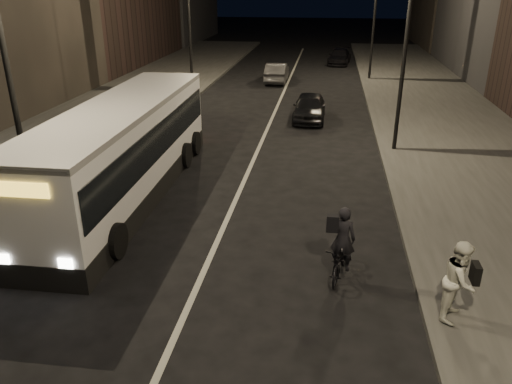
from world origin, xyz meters
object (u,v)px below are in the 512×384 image
(streetlight_left_near, at_px, (10,32))
(city_bus, at_px, (124,147))
(streetlight_right_mid, at_px, (402,15))
(pedestrian_woman, at_px, (460,281))
(cyclist_on_bicycle, at_px, (341,254))
(car_near, at_px, (309,107))
(streetlight_left_far, at_px, (193,2))
(car_mid, at_px, (277,72))
(car_far, at_px, (339,57))

(streetlight_left_near, relative_size, city_bus, 0.72)
(streetlight_right_mid, height_order, pedestrian_woman, streetlight_right_mid)
(cyclist_on_bicycle, relative_size, car_near, 0.50)
(city_bus, relative_size, cyclist_on_bicycle, 5.90)
(streetlight_left_near, distance_m, car_near, 15.32)
(streetlight_left_near, bearing_deg, city_bus, 52.29)
(streetlight_left_far, relative_size, car_mid, 2.03)
(car_mid, bearing_deg, city_bus, 81.23)
(streetlight_left_far, bearing_deg, streetlight_right_mid, -43.16)
(streetlight_left_near, height_order, car_mid, streetlight_left_near)
(car_near, bearing_deg, streetlight_left_far, 143.72)
(streetlight_right_mid, bearing_deg, streetlight_left_near, -143.12)
(streetlight_left_far, bearing_deg, car_near, -36.42)
(cyclist_on_bicycle, distance_m, pedestrian_woman, 2.73)
(car_near, distance_m, car_mid, 10.21)
(streetlight_right_mid, height_order, cyclist_on_bicycle, streetlight_right_mid)
(streetlight_left_near, relative_size, pedestrian_woman, 4.68)
(streetlight_left_far, bearing_deg, streetlight_left_near, -90.00)
(streetlight_left_far, distance_m, pedestrian_woman, 24.28)
(pedestrian_woman, bearing_deg, streetlight_right_mid, 25.48)
(streetlight_right_mid, relative_size, car_mid, 2.03)
(streetlight_right_mid, relative_size, cyclist_on_bicycle, 4.22)
(pedestrian_woman, xyz_separation_m, car_far, (-2.02, 34.48, -0.43))
(streetlight_left_far, distance_m, car_near, 10.13)
(streetlight_left_near, height_order, streetlight_left_far, same)
(car_mid, distance_m, car_far, 9.75)
(streetlight_left_near, xyz_separation_m, car_far, (8.91, 31.24, -4.76))
(car_near, xyz_separation_m, car_far, (1.69, 18.57, -0.06))
(streetlight_left_near, xyz_separation_m, streetlight_left_far, (0.00, 18.00, 0.00))
(streetlight_right_mid, height_order, car_far, streetlight_right_mid)
(cyclist_on_bicycle, bearing_deg, car_near, 106.30)
(cyclist_on_bicycle, relative_size, pedestrian_woman, 1.11)
(cyclist_on_bicycle, bearing_deg, city_bus, 160.22)
(car_near, bearing_deg, car_far, 84.94)
(city_bus, xyz_separation_m, cyclist_on_bicycle, (6.89, -4.07, -1.02))
(cyclist_on_bicycle, height_order, car_far, cyclist_on_bicycle)
(pedestrian_woman, bearing_deg, cyclist_on_bicycle, 82.74)
(streetlight_left_near, height_order, city_bus, streetlight_left_near)
(streetlight_left_near, bearing_deg, car_mid, 78.62)
(pedestrian_woman, bearing_deg, streetlight_left_far, 51.35)
(streetlight_left_far, relative_size, cyclist_on_bicycle, 4.22)
(streetlight_right_mid, relative_size, pedestrian_woman, 4.68)
(streetlight_left_far, relative_size, pedestrian_woman, 4.68)
(streetlight_left_near, height_order, pedestrian_woman, streetlight_left_near)
(streetlight_left_near, relative_size, car_far, 1.96)
(car_far, bearing_deg, streetlight_right_mid, -79.49)
(streetlight_left_near, bearing_deg, cyclist_on_bicycle, -11.98)
(pedestrian_woman, xyz_separation_m, car_near, (-3.71, 15.91, -0.37))
(streetlight_left_far, relative_size, car_near, 2.09)
(car_mid, bearing_deg, streetlight_left_near, 77.71)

